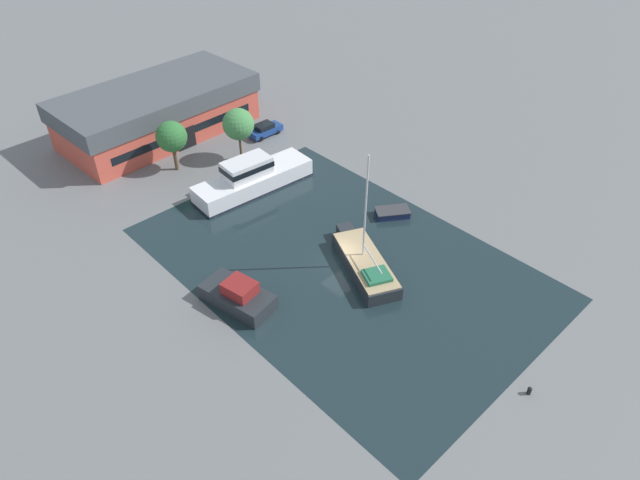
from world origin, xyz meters
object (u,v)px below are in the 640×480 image
(warehouse_building, at_px, (158,111))
(cabin_boat, at_px, (238,295))
(sailboat_moored, at_px, (365,263))
(motor_cruiser, at_px, (252,178))
(small_dinghy, at_px, (392,213))
(quay_tree_by_water, at_px, (238,124))
(quay_tree_near_building, at_px, (171,137))
(parked_car, at_px, (265,129))

(warehouse_building, distance_m, cabin_boat, 31.73)
(sailboat_moored, bearing_deg, motor_cruiser, 112.21)
(warehouse_building, bearing_deg, motor_cruiser, -91.41)
(small_dinghy, bearing_deg, quay_tree_by_water, 46.04)
(cabin_boat, bearing_deg, sailboat_moored, -32.38)
(quay_tree_by_water, relative_size, cabin_boat, 0.93)
(quay_tree_by_water, bearing_deg, warehouse_building, 105.68)
(warehouse_building, bearing_deg, small_dinghy, -79.03)
(quay_tree_by_water, height_order, small_dinghy, quay_tree_by_water)
(quay_tree_near_building, relative_size, small_dinghy, 1.52)
(small_dinghy, bearing_deg, quay_tree_near_building, 59.60)
(parked_car, xyz_separation_m, motor_cruiser, (-8.37, -8.25, 0.55))
(sailboat_moored, height_order, motor_cruiser, sailboat_moored)
(quay_tree_by_water, height_order, parked_car, quay_tree_by_water)
(quay_tree_near_building, height_order, small_dinghy, quay_tree_near_building)
(quay_tree_near_building, relative_size, motor_cruiser, 0.43)
(warehouse_building, height_order, motor_cruiser, warehouse_building)
(cabin_boat, bearing_deg, quay_tree_near_building, 59.12)
(quay_tree_near_building, xyz_separation_m, quay_tree_by_water, (6.45, -3.05, 0.32))
(small_dinghy, bearing_deg, motor_cruiser, 62.03)
(quay_tree_by_water, height_order, cabin_boat, quay_tree_by_water)
(motor_cruiser, distance_m, small_dinghy, 14.76)
(quay_tree_by_water, relative_size, parked_car, 1.42)
(quay_tree_by_water, distance_m, parked_car, 6.94)
(motor_cruiser, bearing_deg, quay_tree_near_building, 25.81)
(parked_car, height_order, sailboat_moored, sailboat_moored)
(warehouse_building, xyz_separation_m, motor_cruiser, (0.33, -17.32, -1.59))
(quay_tree_by_water, relative_size, small_dinghy, 1.62)
(sailboat_moored, relative_size, motor_cruiser, 0.84)
(warehouse_building, height_order, quay_tree_by_water, quay_tree_by_water)
(sailboat_moored, distance_m, small_dinghy, 8.47)
(quay_tree_near_building, distance_m, quay_tree_by_water, 7.14)
(quay_tree_near_building, distance_m, sailboat_moored, 25.65)
(sailboat_moored, bearing_deg, cabin_boat, -176.41)
(warehouse_building, xyz_separation_m, parked_car, (8.70, -9.06, -2.14))
(quay_tree_near_building, distance_m, small_dinghy, 24.44)
(quay_tree_near_building, bearing_deg, motor_cruiser, -68.16)
(quay_tree_near_building, xyz_separation_m, small_dinghy, (10.45, -21.79, -3.58))
(sailboat_moored, distance_m, cabin_boat, 11.17)
(motor_cruiser, bearing_deg, quay_tree_by_water, -22.97)
(warehouse_building, height_order, small_dinghy, warehouse_building)
(quay_tree_near_building, height_order, motor_cruiser, quay_tree_near_building)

